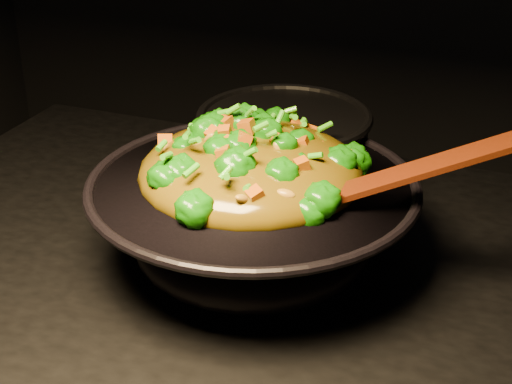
% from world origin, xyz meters
% --- Properties ---
extents(wok, '(0.48, 0.48, 0.10)m').
position_xyz_m(wok, '(-0.08, 0.09, 0.95)').
color(wok, black).
rests_on(wok, stovetop).
extents(stir_fry, '(0.34, 0.34, 0.09)m').
position_xyz_m(stir_fry, '(-0.09, 0.11, 1.05)').
color(stir_fry, '#156607').
rests_on(stir_fry, wok).
extents(spatula, '(0.23, 0.09, 0.10)m').
position_xyz_m(spatula, '(0.09, 0.09, 1.04)').
color(spatula, '#331304').
rests_on(spatula, wok).
extents(back_pot, '(0.29, 0.29, 0.13)m').
position_xyz_m(back_pot, '(-0.10, 0.26, 0.96)').
color(back_pot, black).
rests_on(back_pot, stovetop).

